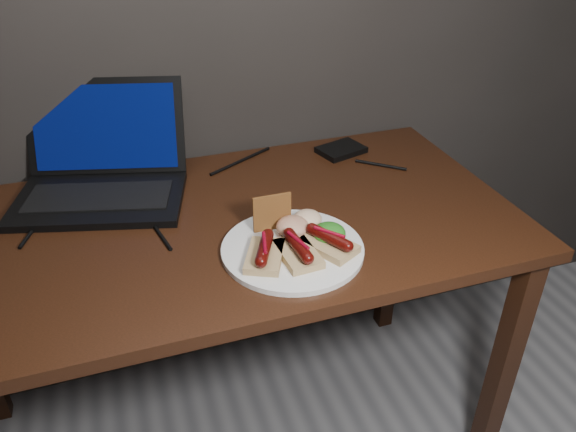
# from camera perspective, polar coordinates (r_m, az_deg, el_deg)

# --- Properties ---
(desk) EXTENTS (1.40, 0.70, 0.75)m
(desk) POSITION_cam_1_polar(r_m,az_deg,el_deg) (1.34, -7.30, -3.90)
(desk) COLOR #35190D
(desk) RESTS_ON ground
(laptop) EXTENTS (0.46, 0.42, 0.25)m
(laptop) POSITION_cam_1_polar(r_m,az_deg,el_deg) (1.45, -18.39, 4.31)
(laptop) COLOR black
(laptop) RESTS_ON desk
(hard_drive) EXTENTS (0.14, 0.12, 0.02)m
(hard_drive) POSITION_cam_1_polar(r_m,az_deg,el_deg) (1.60, 5.42, 6.71)
(hard_drive) COLOR black
(hard_drive) RESTS_ON desk
(desk_cables) EXTENTS (0.96, 0.42, 0.01)m
(desk_cables) POSITION_cam_1_polar(r_m,az_deg,el_deg) (1.41, -8.80, 2.44)
(desk_cables) COLOR black
(desk_cables) RESTS_ON desk
(plate) EXTENTS (0.36, 0.36, 0.01)m
(plate) POSITION_cam_1_polar(r_m,az_deg,el_deg) (1.18, 0.47, -3.37)
(plate) COLOR silver
(plate) RESTS_ON desk
(bread_sausage_left) EXTENTS (0.11, 0.13, 0.04)m
(bread_sausage_left) POSITION_cam_1_polar(r_m,az_deg,el_deg) (1.13, -2.39, -3.71)
(bread_sausage_left) COLOR tan
(bread_sausage_left) RESTS_ON plate
(bread_sausage_center) EXTENTS (0.08, 0.12, 0.04)m
(bread_sausage_center) POSITION_cam_1_polar(r_m,az_deg,el_deg) (1.14, 1.03, -3.49)
(bread_sausage_center) COLOR tan
(bread_sausage_center) RESTS_ON plate
(bread_sausage_right) EXTENTS (0.12, 0.13, 0.04)m
(bread_sausage_right) POSITION_cam_1_polar(r_m,az_deg,el_deg) (1.16, 4.19, -2.64)
(bread_sausage_right) COLOR tan
(bread_sausage_right) RESTS_ON plate
(crispbread) EXTENTS (0.08, 0.01, 0.08)m
(crispbread) POSITION_cam_1_polar(r_m,az_deg,el_deg) (1.21, -1.62, 0.36)
(crispbread) COLOR brown
(crispbread) RESTS_ON plate
(salad_greens) EXTENTS (0.07, 0.07, 0.04)m
(salad_greens) POSITION_cam_1_polar(r_m,az_deg,el_deg) (1.19, 4.21, -1.74)
(salad_greens) COLOR #185A12
(salad_greens) RESTS_ON plate
(salsa_mound) EXTENTS (0.07, 0.07, 0.04)m
(salsa_mound) POSITION_cam_1_polar(r_m,az_deg,el_deg) (1.20, 0.48, -1.07)
(salsa_mound) COLOR maroon
(salsa_mound) RESTS_ON plate
(coleslaw_mound) EXTENTS (0.06, 0.06, 0.04)m
(coleslaw_mound) POSITION_cam_1_polar(r_m,az_deg,el_deg) (1.23, 1.98, -0.30)
(coleslaw_mound) COLOR #EDE4CC
(coleslaw_mound) RESTS_ON plate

